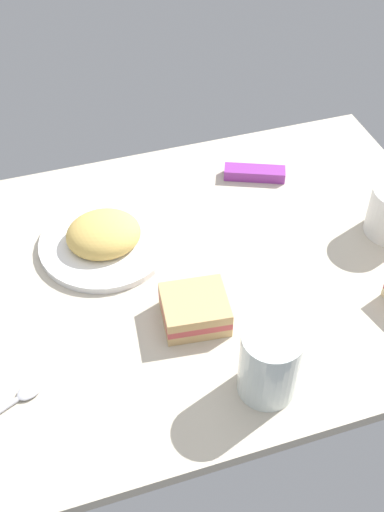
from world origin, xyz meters
TOP-DOWN VIEW (x-y plane):
  - tabletop at (0.00, 0.00)cm, footprint 90.00×64.00cm
  - plate_of_food at (-11.93, 9.48)cm, footprint 21.36×21.36cm
  - sandwich_side at (-2.68, -9.70)cm, footprint 10.21×9.39cm
  - glass_of_milk at (2.85, -23.63)cm, footprint 7.89×7.89cm
  - spoon at (-29.36, -15.77)cm, footprint 11.22×6.22cm
  - snack_bar at (17.98, 18.65)cm, footprint 11.39×7.16cm

SIDE VIEW (x-z plane):
  - tabletop at x=0.00cm, z-range 0.00..2.00cm
  - spoon at x=-29.36cm, z-range 1.98..2.78cm
  - snack_bar at x=17.98cm, z-range 2.00..4.00cm
  - plate_of_food at x=-11.93cm, z-range 0.97..6.49cm
  - sandwich_side at x=-2.68cm, z-range 2.00..6.40cm
  - glass_of_milk at x=2.85cm, z-range 1.41..12.23cm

